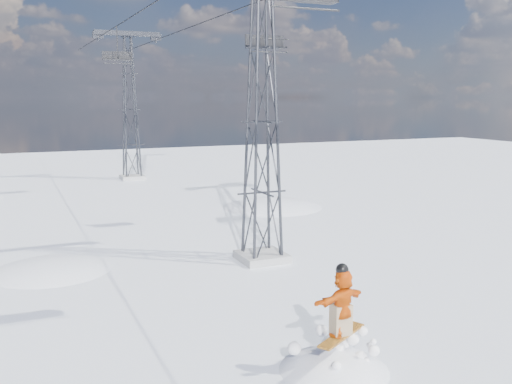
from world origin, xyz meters
The scene contains 7 objects.
ground centered at (0.00, 0.00, 0.00)m, with size 120.00×120.00×0.00m, color white.
snow_terrain centered at (-4.77, 21.24, -9.59)m, with size 39.00×37.00×22.00m.
lift_tower_near centered at (0.80, 8.00, 5.47)m, with size 5.20×1.80×11.43m.
lift_tower_far centered at (0.80, 33.00, 5.47)m, with size 5.20×1.80×11.43m.
haul_cables centered at (0.80, 19.50, 10.85)m, with size 4.46×51.00×0.06m.
lift_chair_mid centered at (3.00, 12.45, 8.92)m, with size 1.94×0.56×2.41m.
lift_chair_far centered at (-1.40, 25.41, 8.98)m, with size 1.89×0.54×2.34m.
Camera 1 is at (-8.27, -12.04, 6.42)m, focal length 40.00 mm.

